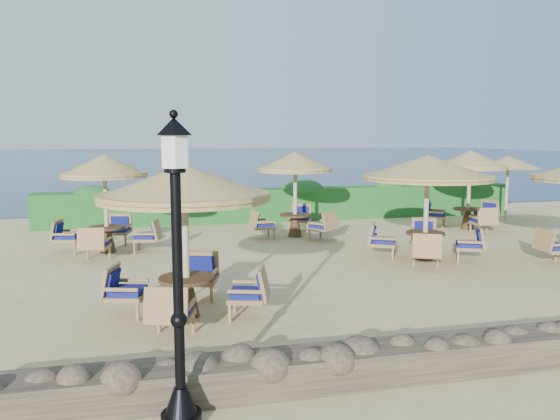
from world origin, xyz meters
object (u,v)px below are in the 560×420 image
(lamp_post, at_px, (178,288))
(extra_parasol, at_px, (508,162))
(cafe_set_1, at_px, (427,184))
(cafe_set_0, at_px, (185,211))
(cafe_set_5, at_px, (470,176))
(cafe_set_3, at_px, (105,192))
(cafe_set_4, at_px, (295,180))

(lamp_post, height_order, extra_parasol, lamp_post)
(cafe_set_1, bearing_deg, extra_parasol, 40.60)
(cafe_set_0, bearing_deg, extra_parasol, 34.10)
(extra_parasol, bearing_deg, cafe_set_1, -139.40)
(extra_parasol, bearing_deg, cafe_set_5, -151.45)
(cafe_set_1, bearing_deg, cafe_set_3, 160.65)
(cafe_set_1, bearing_deg, cafe_set_4, 121.59)
(cafe_set_5, bearing_deg, cafe_set_0, -144.64)
(cafe_set_4, bearing_deg, cafe_set_5, 0.29)
(cafe_set_3, xyz_separation_m, cafe_set_4, (5.55, 1.09, 0.13))
(lamp_post, relative_size, cafe_set_3, 1.15)
(cafe_set_5, bearing_deg, cafe_set_3, -174.47)
(cafe_set_4, bearing_deg, lamp_post, -111.11)
(cafe_set_1, xyz_separation_m, cafe_set_5, (3.68, 3.91, -0.12))
(extra_parasol, xyz_separation_m, cafe_set_5, (-2.42, -1.31, -0.36))
(lamp_post, xyz_separation_m, cafe_set_0, (0.31, 3.68, 0.31))
(cafe_set_3, bearing_deg, cafe_set_0, -73.50)
(lamp_post, relative_size, cafe_set_5, 1.20)
(cafe_set_0, bearing_deg, cafe_set_5, 35.36)
(cafe_set_1, relative_size, cafe_set_4, 1.18)
(cafe_set_1, distance_m, cafe_set_5, 5.37)
(cafe_set_4, bearing_deg, extra_parasol, 9.01)
(extra_parasol, relative_size, cafe_set_0, 0.81)
(cafe_set_3, bearing_deg, cafe_set_1, -19.35)
(cafe_set_0, bearing_deg, cafe_set_1, 26.57)
(cafe_set_0, distance_m, cafe_set_3, 6.14)
(cafe_set_0, bearing_deg, lamp_post, -94.76)
(cafe_set_0, distance_m, cafe_set_4, 7.95)
(cafe_set_0, height_order, cafe_set_4, same)
(lamp_post, distance_m, cafe_set_4, 11.42)
(lamp_post, height_order, cafe_set_0, lamp_post)
(cafe_set_0, bearing_deg, cafe_set_3, 106.50)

